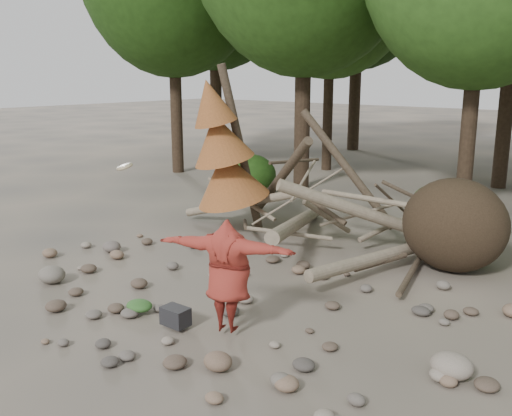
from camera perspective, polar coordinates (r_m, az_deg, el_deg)
The scene contains 13 objects.
ground at distance 10.70m, azimuth -3.21°, elevation -9.14°, with size 120.00×120.00×0.00m, color #514C44.
deadfall_pile at distance 12.78m, azimuth 16.70°, elevation -1.43°, with size 8.55×5.24×3.30m.
dead_conifer at distance 14.61m, azimuth -3.28°, elevation 5.56°, with size 2.06×2.16×4.35m.
bush_left at distance 19.22m, azimuth -0.65°, elevation 3.27°, with size 1.80×1.80×1.44m, color #214512.
bush_mid at distance 16.53m, azimuth 17.65°, elevation 0.40°, with size 1.40×1.40×1.12m, color #2C5819.
frisbee_thrower at distance 9.01m, azimuth -2.84°, elevation -6.74°, with size 3.32×1.33×2.55m.
backpack at distance 9.61m, azimuth -8.04°, elevation -10.99°, with size 0.45×0.30×0.30m, color black.
cloth_green at distance 10.29m, azimuth -11.58°, elevation -9.80°, with size 0.50×0.41×0.19m, color #2D5A24.
cloth_orange at distance 10.52m, azimuth -2.55°, elevation -9.23°, with size 0.28×0.23×0.10m, color #C75A22.
boulder_front_left at distance 12.15m, azimuth -19.75°, elevation -6.29°, with size 0.57×0.51×0.34m, color slate.
boulder_front_right at distance 8.34m, azimuth -3.84°, elevation -15.06°, with size 0.43×0.39×0.26m, color brown.
boulder_mid_right at distance 8.55m, azimuth 18.99°, elevation -14.68°, with size 0.59×0.53×0.35m, color gray.
boulder_mid_left at distance 13.75m, azimuth -14.23°, elevation -3.77°, with size 0.45×0.40×0.27m, color #665C56.
Camera 1 is at (6.76, -7.20, 4.10)m, focal length 40.00 mm.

